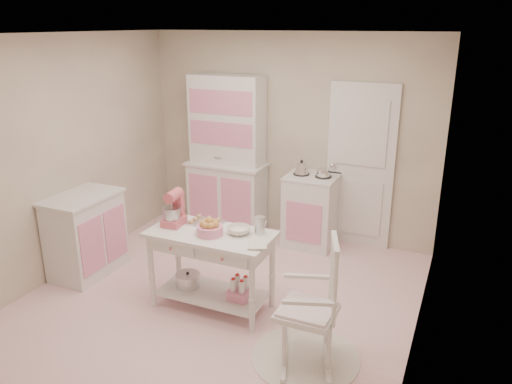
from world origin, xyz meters
TOP-DOWN VIEW (x-y plane):
  - room_shell at (0.00, 0.00)m, footprint 3.84×3.84m
  - door at (0.95, 1.87)m, footprint 0.82×0.05m
  - hutch at (-0.78, 1.66)m, footprint 1.06×0.50m
  - stove at (0.42, 1.61)m, footprint 0.62×0.57m
  - base_cabinet at (-1.63, -0.12)m, footprint 0.54×0.84m
  - lace_rug at (1.10, -0.60)m, footprint 0.92×0.92m
  - rocking_chair at (1.10, -0.60)m, footprint 0.69×0.84m
  - work_table at (-0.01, -0.19)m, footprint 1.20×0.60m
  - stand_mixer at (-0.43, -0.17)m, footprint 0.23×0.30m
  - cookie_tray at (-0.16, -0.01)m, footprint 0.34×0.24m
  - bread_basket at (0.01, -0.24)m, footprint 0.25×0.25m
  - mixing_bowl at (0.25, -0.11)m, footprint 0.22×0.22m
  - metal_pitcher at (0.43, -0.03)m, footprint 0.10×0.10m
  - recipe_book at (0.44, -0.31)m, footprint 0.24×0.27m

SIDE VIEW (x-z plane):
  - lace_rug at x=1.10m, z-range 0.00..0.01m
  - work_table at x=-0.01m, z-range 0.00..0.80m
  - stove at x=0.42m, z-range 0.00..0.92m
  - base_cabinet at x=-1.63m, z-range 0.00..0.92m
  - rocking_chair at x=1.10m, z-range 0.00..1.10m
  - cookie_tray at x=-0.16m, z-range 0.80..0.82m
  - recipe_book at x=0.44m, z-range 0.80..0.82m
  - mixing_bowl at x=0.25m, z-range 0.80..0.87m
  - bread_basket at x=0.01m, z-range 0.80..0.89m
  - metal_pitcher at x=0.43m, z-range 0.80..0.97m
  - stand_mixer at x=-0.43m, z-range 0.80..1.14m
  - door at x=0.95m, z-range 0.00..2.04m
  - hutch at x=-0.78m, z-range 0.00..2.08m
  - room_shell at x=0.00m, z-range 0.34..2.96m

